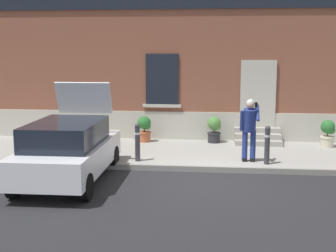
# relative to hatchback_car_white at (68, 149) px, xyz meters

# --- Properties ---
(ground_plane) EXTENTS (80.00, 80.00, 0.00)m
(ground_plane) POSITION_rel_hatchback_car_white_xyz_m (3.21, 0.31, -0.80)
(ground_plane) COLOR #232326
(sidewalk) EXTENTS (24.00, 3.60, 0.15)m
(sidewalk) POSITION_rel_hatchback_car_white_xyz_m (3.21, 3.11, -0.72)
(sidewalk) COLOR #99968E
(sidewalk) RESTS_ON ground
(curb_edge) EXTENTS (24.00, 0.12, 0.15)m
(curb_edge) POSITION_rel_hatchback_car_white_xyz_m (3.21, 1.25, -0.72)
(curb_edge) COLOR gray
(curb_edge) RESTS_ON ground
(building_facade) EXTENTS (24.00, 1.52, 7.50)m
(building_facade) POSITION_rel_hatchback_car_white_xyz_m (3.21, 5.60, 2.93)
(building_facade) COLOR brown
(building_facade) RESTS_ON ground
(entrance_stoop) EXTENTS (1.50, 0.96, 0.48)m
(entrance_stoop) POSITION_rel_hatchback_car_white_xyz_m (4.91, 4.54, -0.46)
(entrance_stoop) COLOR #9E998E
(entrance_stoop) RESTS_ON sidewalk
(hatchback_car_white) EXTENTS (1.83, 4.08, 2.34)m
(hatchback_car_white) POSITION_rel_hatchback_car_white_xyz_m (0.00, 0.00, 0.00)
(hatchback_car_white) COLOR white
(hatchback_car_white) RESTS_ON ground
(bollard_near_person) EXTENTS (0.15, 0.15, 1.04)m
(bollard_near_person) POSITION_rel_hatchback_car_white_xyz_m (4.91, 1.66, -0.09)
(bollard_near_person) COLOR #333338
(bollard_near_person) RESTS_ON sidewalk
(bollard_far_left) EXTENTS (0.15, 0.15, 1.04)m
(bollard_far_left) POSITION_rel_hatchback_car_white_xyz_m (1.41, 1.66, -0.09)
(bollard_far_left) COLOR #333338
(bollard_far_left) RESTS_ON sidewalk
(person_on_phone) EXTENTS (0.51, 0.52, 1.74)m
(person_on_phone) POSITION_rel_hatchback_car_white_xyz_m (4.45, 1.87, 0.35)
(person_on_phone) COLOR navy
(person_on_phone) RESTS_ON sidewalk
(planter_olive) EXTENTS (0.44, 0.44, 0.86)m
(planter_olive) POSITION_rel_hatchback_car_white_xyz_m (-1.13, 4.30, -0.19)
(planter_olive) COLOR #606B38
(planter_olive) RESTS_ON sidewalk
(planter_terracotta) EXTENTS (0.44, 0.44, 0.86)m
(planter_terracotta) POSITION_rel_hatchback_car_white_xyz_m (1.18, 4.36, -0.19)
(planter_terracotta) COLOR #B25B38
(planter_terracotta) RESTS_ON sidewalk
(planter_charcoal) EXTENTS (0.44, 0.44, 0.86)m
(planter_charcoal) POSITION_rel_hatchback_car_white_xyz_m (3.49, 4.46, -0.19)
(planter_charcoal) COLOR #2D2D30
(planter_charcoal) RESTS_ON sidewalk
(planter_cream) EXTENTS (0.44, 0.44, 0.86)m
(planter_cream) POSITION_rel_hatchback_car_white_xyz_m (7.05, 4.13, -0.19)
(planter_cream) COLOR beige
(planter_cream) RESTS_ON sidewalk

